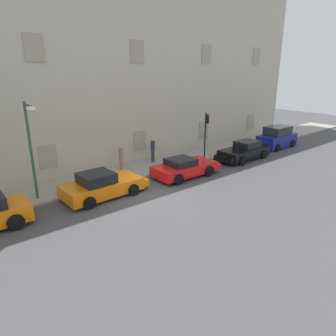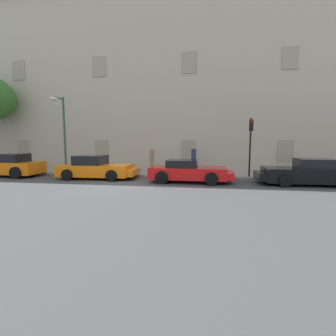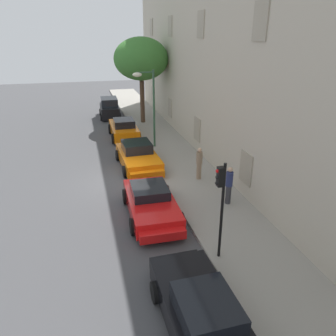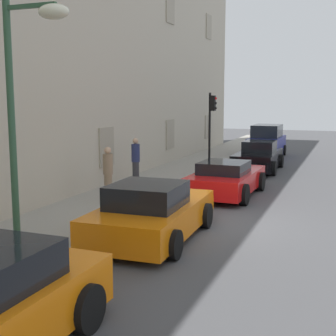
{
  "view_description": "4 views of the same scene",
  "coord_description": "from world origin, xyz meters",
  "views": [
    {
      "loc": [
        -9.22,
        -13.34,
        6.81
      ],
      "look_at": [
        2.69,
        1.17,
        0.68
      ],
      "focal_mm": 32.85,
      "sensor_mm": 36.0,
      "label": 1
    },
    {
      "loc": [
        4.8,
        -13.39,
        2.4
      ],
      "look_at": [
        2.41,
        1.88,
        0.64
      ],
      "focal_mm": 26.93,
      "sensor_mm": 36.0,
      "label": 2
    },
    {
      "loc": [
        16.08,
        -1.72,
        7.49
      ],
      "look_at": [
        0.93,
        2.27,
        0.95
      ],
      "focal_mm": 34.95,
      "sensor_mm": 36.0,
      "label": 3
    },
    {
      "loc": [
        -12.46,
        -3.27,
        3.46
      ],
      "look_at": [
        2.88,
        2.66,
        1.0
      ],
      "focal_mm": 50.4,
      "sensor_mm": 36.0,
      "label": 4
    }
  ],
  "objects": [
    {
      "name": "pedestrian_strolling",
      "position": [
        0.92,
        3.99,
        1.05
      ],
      "size": [
        0.39,
        0.39,
        1.76
      ],
      "color": "#8C7259",
      "rests_on": "sidewalk"
    },
    {
      "name": "hatchback_distant",
      "position": [
        15.35,
        1.26,
        0.86
      ],
      "size": [
        3.96,
        1.93,
        1.9
      ],
      "color": "navy",
      "rests_on": "ground"
    },
    {
      "name": "sportscar_tail_end",
      "position": [
        9.9,
        0.78,
        0.6
      ],
      "size": [
        4.83,
        2.1,
        1.4
      ],
      "color": "black",
      "rests_on": "ground"
    },
    {
      "name": "sidewalk",
      "position": [
        0.0,
        3.74,
        0.07
      ],
      "size": [
        60.0,
        3.33,
        0.14
      ],
      "primitive_type": "cube",
      "color": "gray",
      "rests_on": "ground"
    },
    {
      "name": "sportscar_yellow_flank",
      "position": [
        -1.84,
        1.2,
        0.61
      ],
      "size": [
        4.79,
        2.38,
        1.43
      ],
      "color": "orange",
      "rests_on": "ground"
    },
    {
      "name": "ground_plane",
      "position": [
        0.0,
        0.0,
        0.0
      ],
      "size": [
        80.0,
        80.0,
        0.0
      ],
      "primitive_type": "plane",
      "color": "#444447"
    },
    {
      "name": "traffic_light",
      "position": [
        7.35,
        2.36,
        2.56
      ],
      "size": [
        0.22,
        0.36,
        3.54
      ],
      "color": "black",
      "rests_on": "sidewalk"
    },
    {
      "name": "pedestrian_admiring",
      "position": [
        3.85,
        4.36,
        1.07
      ],
      "size": [
        0.33,
        0.33,
        1.79
      ],
      "color": "#333338",
      "rests_on": "sidewalk"
    },
    {
      "name": "sportscar_white_middle",
      "position": [
        3.9,
        0.76,
        0.58
      ],
      "size": [
        4.68,
        2.26,
        1.25
      ],
      "color": "red",
      "rests_on": "ground"
    },
    {
      "name": "street_lamp",
      "position": [
        -5.0,
        2.42,
        3.73
      ],
      "size": [
        0.44,
        1.42,
        5.13
      ],
      "color": "#2D5138",
      "rests_on": "sidewalk"
    }
  ]
}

